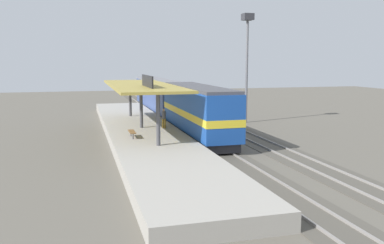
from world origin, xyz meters
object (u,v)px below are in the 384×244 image
(platform_bench, at_px, (132,132))
(light_mast, at_px, (247,45))
(passenger_carriage_single, at_px, (159,96))
(person_waiting, at_px, (164,117))
(locomotive, at_px, (198,111))

(platform_bench, bearing_deg, light_mast, 37.58)
(passenger_carriage_single, distance_m, person_waiting, 17.18)
(locomotive, relative_size, person_waiting, 8.44)
(light_mast, bearing_deg, locomotive, -134.54)
(passenger_carriage_single, bearing_deg, light_mast, -52.25)
(locomotive, height_order, passenger_carriage_single, locomotive)
(platform_bench, bearing_deg, locomotive, 24.17)
(locomotive, distance_m, person_waiting, 3.00)
(platform_bench, height_order, passenger_carriage_single, passenger_carriage_single)
(platform_bench, xyz_separation_m, person_waiting, (3.25, 3.74, 0.51))
(locomotive, height_order, person_waiting, locomotive)
(platform_bench, height_order, light_mast, light_mast)
(passenger_carriage_single, xyz_separation_m, person_waiting, (-2.75, -16.96, -0.46))
(light_mast, bearing_deg, platform_bench, -142.42)
(passenger_carriage_single, xyz_separation_m, light_mast, (7.80, -10.07, 6.08))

